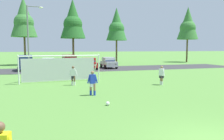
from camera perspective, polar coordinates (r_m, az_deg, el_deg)
The scene contains 17 objects.
ground_plane at distance 21.39m, azimuth -2.62°, elevation -2.84°, with size 400.00×400.00×0.00m, color #518438.
parking_lot_strip at distance 33.70m, azimuth -7.94°, elevation 0.20°, with size 52.00×8.40×0.01m, color #333335.
soccer_ball at distance 12.29m, azimuth -1.12°, elevation -8.62°, with size 0.22×0.22×0.22m.
soccer_goal at distance 21.80m, azimuth -13.28°, elevation 0.60°, with size 7.56×2.63×2.57m.
player_midfield_center at distance 14.84m, azimuth -5.04°, elevation -3.37°, with size 0.75×0.31×1.64m.
player_winger_left at distance 19.49m, azimuth 12.64°, elevation -1.35°, with size 0.36×0.74×1.64m.
player_winger_right at distance 19.10m, azimuth -9.96°, elevation -1.43°, with size 0.72×0.36×1.64m.
parked_car_slot_far_left at distance 33.93m, azimuth -21.29°, elevation 1.79°, with size 2.29×4.68×2.16m.
parked_car_slot_left at distance 33.80m, azimuth -16.13°, elevation 1.54°, with size 2.19×4.28×1.72m.
parked_car_slot_center_left at distance 34.05m, azimuth -10.93°, elevation 2.08°, with size 2.33×4.70×2.16m.
parked_car_slot_center at distance 33.81m, azimuth -5.89°, elevation 1.73°, with size 2.08×4.22×1.72m.
parked_car_slot_center_right at distance 35.28m, azimuth -0.88°, elevation 1.92°, with size 2.05×4.21×1.72m.
tree_mid_left at distance 45.41m, azimuth -21.80°, elevation 12.30°, with size 4.77×4.77×12.72m.
tree_center_back at distance 41.11m, azimuth -10.06°, elevation 12.58°, with size 4.47×4.47×11.92m.
tree_mid_right at distance 47.29m, azimuth 1.19°, elevation 11.48°, with size 4.36×4.36×11.62m.
tree_right_edge at distance 54.50m, azimuth 18.96°, elevation 11.08°, with size 4.71×4.71×12.55m.
street_lamp at distance 28.55m, azimuth -20.49°, elevation 7.47°, with size 2.00×0.32×8.20m.
Camera 1 is at (-5.21, -5.50, 3.12)m, focal length 35.47 mm.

